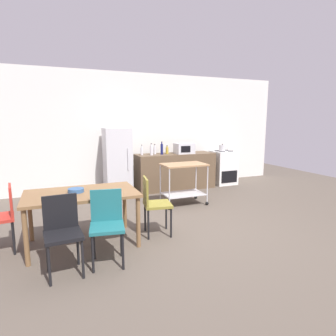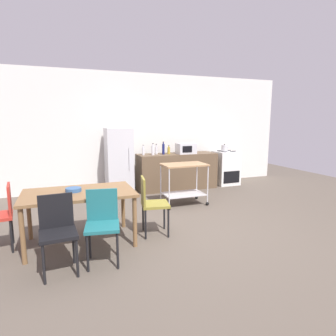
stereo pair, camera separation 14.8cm
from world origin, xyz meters
name	(u,v)px [view 2 (the right image)]	position (x,y,z in m)	size (l,w,h in m)	color
ground_plane	(187,229)	(0.00, 0.00, 0.00)	(12.00, 12.00, 0.00)	brown
back_wall	(136,131)	(0.00, 3.20, 1.45)	(8.40, 0.12, 2.90)	silver
kitchen_counter	(177,171)	(0.90, 2.60, 0.45)	(2.00, 0.64, 0.90)	brown
dining_table	(79,197)	(-1.62, 0.07, 0.67)	(1.50, 0.90, 0.75)	brown
chair_teal	(102,221)	(-1.39, -0.58, 0.52)	(0.46, 0.46, 0.89)	#1E666B
chair_olive	(151,202)	(-0.59, 0.01, 0.52)	(0.46, 0.46, 0.89)	olive
chair_black	(58,228)	(-1.90, -0.63, 0.52)	(0.43, 0.43, 0.89)	black
chair_red	(1,213)	(-2.61, 0.22, 0.52)	(0.45, 0.45, 0.89)	#B72D23
stove_oven	(226,168)	(2.35, 2.62, 0.45)	(0.60, 0.61, 0.92)	white
refrigerator	(119,161)	(-0.55, 2.70, 0.78)	(0.60, 0.63, 1.55)	silver
kitchen_cart	(184,177)	(0.51, 1.28, 0.57)	(0.91, 0.57, 0.85)	#A37A51
bottle_vinegar	(143,151)	(0.03, 2.62, 1.00)	(0.06, 0.06, 0.25)	silver
bottle_sesame_oil	(153,150)	(0.24, 2.52, 1.02)	(0.07, 0.07, 0.28)	silver
bottle_soy_sauce	(156,150)	(0.38, 2.66, 1.00)	(0.06, 0.06, 0.25)	silver
bottle_olive_oil	(163,149)	(0.53, 2.57, 1.03)	(0.06, 0.06, 0.31)	navy
bottle_soda	(169,150)	(0.69, 2.64, 0.99)	(0.07, 0.07, 0.21)	gold
microwave	(186,148)	(1.11, 2.52, 1.03)	(0.46, 0.35, 0.26)	silver
fruit_bowl	(73,190)	(-1.69, 0.10, 0.78)	(0.21, 0.21, 0.05)	#33598C
kettle	(224,148)	(2.23, 2.52, 1.00)	(0.24, 0.17, 0.19)	silver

